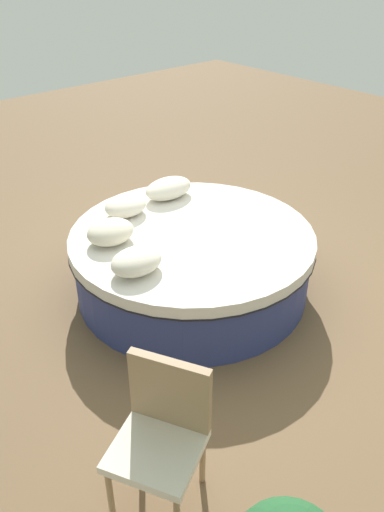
{
  "coord_description": "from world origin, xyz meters",
  "views": [
    {
      "loc": [
        -2.82,
        -3.21,
        3.07
      ],
      "look_at": [
        0.0,
        0.0,
        0.39
      ],
      "focal_mm": 36.16,
      "sensor_mm": 36.0,
      "label": 1
    }
  ],
  "objects_px": {
    "round_bed": "(192,261)",
    "throw_pillow_0": "(168,188)",
    "throw_pillow_2": "(110,232)",
    "patio_chair": "(163,425)",
    "throw_pillow_3": "(136,261)",
    "throw_pillow_1": "(125,206)"
  },
  "relations": [
    {
      "from": "throw_pillow_2",
      "to": "throw_pillow_3",
      "type": "xyz_separation_m",
      "value": [
        -0.11,
        -0.56,
        -0.0
      ]
    },
    {
      "from": "throw_pillow_2",
      "to": "throw_pillow_3",
      "type": "relative_size",
      "value": 0.97
    },
    {
      "from": "round_bed",
      "to": "throw_pillow_1",
      "type": "relative_size",
      "value": 5.39
    },
    {
      "from": "throw_pillow_0",
      "to": "throw_pillow_2",
      "type": "bearing_deg",
      "value": -158.82
    },
    {
      "from": "throw_pillow_2",
      "to": "patio_chair",
      "type": "height_order",
      "value": "patio_chair"
    },
    {
      "from": "round_bed",
      "to": "throw_pillow_2",
      "type": "relative_size",
      "value": 5.29
    },
    {
      "from": "throw_pillow_2",
      "to": "throw_pillow_3",
      "type": "bearing_deg",
      "value": -101.52
    },
    {
      "from": "throw_pillow_2",
      "to": "throw_pillow_0",
      "type": "bearing_deg",
      "value": 21.18
    },
    {
      "from": "throw_pillow_0",
      "to": "throw_pillow_3",
      "type": "height_order",
      "value": "throw_pillow_0"
    },
    {
      "from": "throw_pillow_1",
      "to": "patio_chair",
      "type": "bearing_deg",
      "value": -120.5
    },
    {
      "from": "round_bed",
      "to": "throw_pillow_2",
      "type": "distance_m",
      "value": 0.87
    },
    {
      "from": "round_bed",
      "to": "patio_chair",
      "type": "bearing_deg",
      "value": -135.97
    },
    {
      "from": "throw_pillow_0",
      "to": "patio_chair",
      "type": "xyz_separation_m",
      "value": [
        -1.91,
        -2.28,
        -0.2
      ]
    },
    {
      "from": "throw_pillow_1",
      "to": "throw_pillow_2",
      "type": "distance_m",
      "value": 0.56
    },
    {
      "from": "throw_pillow_2",
      "to": "patio_chair",
      "type": "relative_size",
      "value": 0.45
    },
    {
      "from": "round_bed",
      "to": "throw_pillow_0",
      "type": "bearing_deg",
      "value": 66.53
    },
    {
      "from": "throw_pillow_1",
      "to": "throw_pillow_2",
      "type": "bearing_deg",
      "value": -139.34
    },
    {
      "from": "throw_pillow_1",
      "to": "throw_pillow_2",
      "type": "xyz_separation_m",
      "value": [
        -0.42,
        -0.36,
        0.01
      ]
    },
    {
      "from": "round_bed",
      "to": "throw_pillow_0",
      "type": "height_order",
      "value": "throw_pillow_0"
    },
    {
      "from": "round_bed",
      "to": "throw_pillow_0",
      "type": "distance_m",
      "value": 0.93
    },
    {
      "from": "round_bed",
      "to": "throw_pillow_3",
      "type": "distance_m",
      "value": 0.91
    },
    {
      "from": "throw_pillow_3",
      "to": "patio_chair",
      "type": "relative_size",
      "value": 0.47
    }
  ]
}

